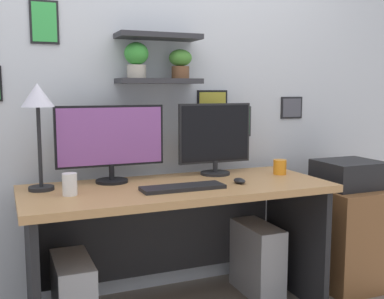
{
  "coord_description": "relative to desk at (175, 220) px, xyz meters",
  "views": [
    {
      "loc": [
        -0.88,
        -2.32,
        1.27
      ],
      "look_at": [
        0.1,
        0.05,
        0.93
      ],
      "focal_mm": 43.43,
      "sensor_mm": 36.0,
      "label": 1
    }
  ],
  "objects": [
    {
      "name": "water_cup",
      "position": [
        -0.58,
        -0.08,
        0.26
      ],
      "size": [
        0.07,
        0.07,
        0.11
      ],
      "primitive_type": "cylinder",
      "color": "white",
      "rests_on": "desk"
    },
    {
      "name": "coffee_mug",
      "position": [
        0.69,
        0.01,
        0.25
      ],
      "size": [
        0.08,
        0.08,
        0.09
      ],
      "primitive_type": "cylinder",
      "color": "orange",
      "rests_on": "desk"
    },
    {
      "name": "computer_mouse",
      "position": [
        0.33,
        -0.14,
        0.22
      ],
      "size": [
        0.06,
        0.09,
        0.03
      ],
      "primitive_type": "ellipsoid",
      "color": "black",
      "rests_on": "desk"
    },
    {
      "name": "monitor_right",
      "position": [
        0.32,
        0.16,
        0.43
      ],
      "size": [
        0.46,
        0.18,
        0.43
      ],
      "color": "black",
      "rests_on": "desk"
    },
    {
      "name": "printer",
      "position": [
        1.17,
        -0.05,
        0.19
      ],
      "size": [
        0.38,
        0.34,
        0.17
      ],
      "primitive_type": "cube",
      "color": "black",
      "rests_on": "drawer_cabinet"
    },
    {
      "name": "computer_tower_right",
      "position": [
        0.55,
        0.04,
        -0.32
      ],
      "size": [
        0.18,
        0.4,
        0.44
      ],
      "primitive_type": "cube",
      "color": "#99999E",
      "rests_on": "ground"
    },
    {
      "name": "monitor_left",
      "position": [
        -0.32,
        0.16,
        0.45
      ],
      "size": [
        0.6,
        0.18,
        0.43
      ],
      "color": "black",
      "rests_on": "desk"
    },
    {
      "name": "desk_lamp",
      "position": [
        -0.7,
        0.1,
        0.64
      ],
      "size": [
        0.17,
        0.17,
        0.55
      ],
      "color": "black",
      "rests_on": "desk"
    },
    {
      "name": "desk",
      "position": [
        0.0,
        0.0,
        0.0
      ],
      "size": [
        1.66,
        0.68,
        0.75
      ],
      "color": "tan",
      "rests_on": "ground"
    },
    {
      "name": "back_wall_assembly",
      "position": [
        -0.0,
        0.38,
        0.81
      ],
      "size": [
        4.4,
        0.24,
        2.7
      ],
      "color": "silver",
      "rests_on": "ground"
    },
    {
      "name": "keyboard",
      "position": [
        -0.02,
        -0.17,
        0.22
      ],
      "size": [
        0.44,
        0.14,
        0.02
      ],
      "primitive_type": "cube",
      "color": "black",
      "rests_on": "desk"
    },
    {
      "name": "drawer_cabinet",
      "position": [
        1.17,
        -0.05,
        -0.22
      ],
      "size": [
        0.44,
        0.5,
        0.64
      ],
      "primitive_type": "cube",
      "color": "brown",
      "rests_on": "ground"
    }
  ]
}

